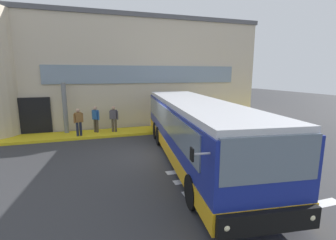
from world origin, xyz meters
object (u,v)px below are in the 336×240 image
at_px(entry_support_column, 65,108).
at_px(passenger_at_curb_edge, 114,117).
at_px(passenger_near_column, 78,121).
at_px(bus_main_foreground, 194,131).
at_px(passenger_by_doorway, 96,118).

bearing_deg(entry_support_column, passenger_at_curb_edge, -13.04).
bearing_deg(passenger_at_curb_edge, entry_support_column, 166.96).
distance_m(passenger_near_column, passenger_at_curb_edge, 2.18).
height_order(entry_support_column, bus_main_foreground, entry_support_column).
relative_size(passenger_by_doorway, passenger_at_curb_edge, 1.00).
height_order(entry_support_column, passenger_near_column, entry_support_column).
height_order(bus_main_foreground, passenger_near_column, bus_main_foreground).
height_order(bus_main_foreground, passenger_by_doorway, bus_main_foreground).
height_order(entry_support_column, passenger_at_curb_edge, entry_support_column).
xyz_separation_m(bus_main_foreground, passenger_at_curb_edge, (-2.95, 5.99, -0.22)).
bearing_deg(passenger_by_doorway, passenger_near_column, -146.52).
bearing_deg(bus_main_foreground, passenger_by_doorway, 123.34).
distance_m(entry_support_column, bus_main_foreground, 8.91).
distance_m(passenger_by_doorway, passenger_at_curb_edge, 1.15).
height_order(passenger_near_column, passenger_at_curb_edge, same).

